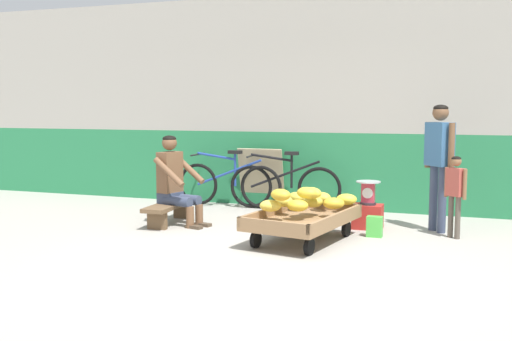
% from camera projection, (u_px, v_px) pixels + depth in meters
% --- Properties ---
extents(ground_plane, '(80.00, 80.00, 0.00)m').
position_uv_depth(ground_plane, '(257.00, 263.00, 5.74)').
color(ground_plane, '#A39E93').
extents(back_wall, '(16.00, 0.30, 3.14)m').
position_uv_depth(back_wall, '(332.00, 102.00, 8.72)').
color(back_wall, '#287F4C').
rests_on(back_wall, ground).
extents(banana_cart, '(1.10, 1.57, 0.36)m').
position_uv_depth(banana_cart, '(303.00, 221.00, 6.61)').
color(banana_cart, '#8E6B47').
rests_on(banana_cart, ground).
extents(banana_pile, '(0.98, 1.07, 0.26)m').
position_uv_depth(banana_pile, '(306.00, 199.00, 6.73)').
color(banana_pile, yellow).
rests_on(banana_pile, banana_cart).
extents(low_bench, '(0.35, 1.11, 0.27)m').
position_uv_depth(low_bench, '(170.00, 208.00, 7.67)').
color(low_bench, brown).
rests_on(low_bench, ground).
extents(vendor_seated, '(0.73, 0.57, 1.14)m').
position_uv_depth(vendor_seated, '(175.00, 180.00, 7.58)').
color(vendor_seated, brown).
rests_on(vendor_seated, ground).
extents(plastic_crate, '(0.36, 0.28, 0.30)m').
position_uv_depth(plastic_crate, '(368.00, 217.00, 7.35)').
color(plastic_crate, red).
rests_on(plastic_crate, ground).
extents(weighing_scale, '(0.30, 0.30, 0.29)m').
position_uv_depth(weighing_scale, '(368.00, 192.00, 7.32)').
color(weighing_scale, '#28282D').
rests_on(weighing_scale, plastic_crate).
extents(bicycle_near_left, '(1.66, 0.48, 0.86)m').
position_uv_depth(bicycle_near_left, '(229.00, 184.00, 8.93)').
color(bicycle_near_left, black).
rests_on(bicycle_near_left, ground).
extents(bicycle_far_left, '(1.66, 0.48, 0.86)m').
position_uv_depth(bicycle_far_left, '(285.00, 186.00, 8.70)').
color(bicycle_far_left, black).
rests_on(bicycle_far_left, ground).
extents(sign_board, '(0.70, 0.23, 0.88)m').
position_uv_depth(sign_board, '(261.00, 177.00, 9.00)').
color(sign_board, '#C6B289').
rests_on(sign_board, ground).
extents(customer_adult, '(0.36, 0.39, 1.53)m').
position_uv_depth(customer_adult, '(439.00, 153.00, 7.09)').
color(customer_adult, '#38425B').
rests_on(customer_adult, ground).
extents(customer_child, '(0.25, 0.22, 0.95)m').
position_uv_depth(customer_child, '(455.00, 188.00, 6.77)').
color(customer_child, brown).
rests_on(customer_child, ground).
extents(shopping_bag, '(0.18, 0.12, 0.24)m').
position_uv_depth(shopping_bag, '(375.00, 227.00, 6.88)').
color(shopping_bag, green).
rests_on(shopping_bag, ground).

